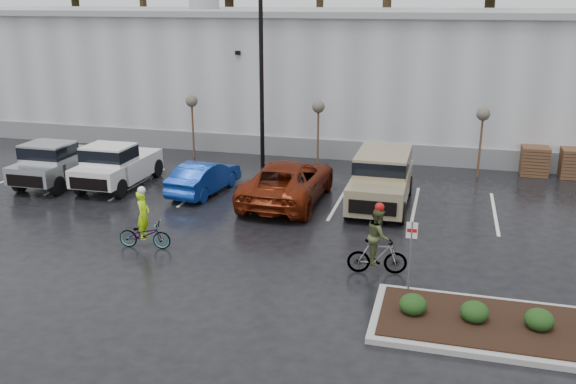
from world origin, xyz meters
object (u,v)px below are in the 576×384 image
(fire_lane_sign, at_px, (411,249))
(pallet_stack_a, at_px, (534,161))
(pickup_white, at_px, (121,162))
(pallet_stack_b, at_px, (574,163))
(car_blue, at_px, (204,177))
(lamppost, at_px, (261,47))
(pickup_silver, at_px, (62,160))
(sapling_east, at_px, (483,118))
(cyclist_hivis, at_px, (144,229))
(sapling_west, at_px, (192,105))
(suv_tan, at_px, (381,181))
(cyclist_olive, at_px, (378,248))
(car_red, at_px, (288,181))
(sapling_mid, at_px, (318,110))

(fire_lane_sign, bearing_deg, pallet_stack_a, 71.19)
(pallet_stack_a, distance_m, pickup_white, 18.72)
(pallet_stack_b, bearing_deg, car_blue, -157.31)
(lamppost, height_order, pickup_silver, lamppost)
(lamppost, height_order, pallet_stack_a, lamppost)
(sapling_east, relative_size, pickup_silver, 0.62)
(lamppost, height_order, cyclist_hivis, lamppost)
(pallet_stack_b, distance_m, pickup_white, 20.33)
(sapling_west, bearing_deg, sapling_east, 0.00)
(sapling_east, height_order, suv_tan, sapling_east)
(sapling_west, xyz_separation_m, suv_tan, (10.15, -5.25, -1.70))
(sapling_west, bearing_deg, cyclist_olive, -46.83)
(sapling_west, height_order, pallet_stack_b, sapling_west)
(pallet_stack_a, distance_m, cyclist_olive, 13.74)
(lamppost, relative_size, car_red, 1.53)
(pallet_stack_b, relative_size, pickup_silver, 0.26)
(lamppost, distance_m, pallet_stack_b, 15.19)
(pickup_white, distance_m, cyclist_olive, 13.50)
(pickup_silver, bearing_deg, pickup_white, 6.13)
(pallet_stack_a, height_order, car_blue, same)
(cyclist_hivis, bearing_deg, suv_tan, -54.35)
(cyclist_hivis, bearing_deg, sapling_west, 9.27)
(cyclist_hivis, bearing_deg, car_red, -35.48)
(sapling_west, distance_m, pickup_white, 5.62)
(pallet_stack_a, xyz_separation_m, cyclist_hivis, (-13.28, -12.50, -0.02))
(cyclist_olive, bearing_deg, lamppost, 23.48)
(sapling_east, height_order, fire_lane_sign, sapling_east)
(cyclist_hivis, relative_size, cyclist_olive, 0.95)
(sapling_west, distance_m, suv_tan, 11.56)
(sapling_mid, bearing_deg, pickup_white, -145.73)
(fire_lane_sign, bearing_deg, suv_tan, 102.29)
(sapling_mid, relative_size, cyclist_hivis, 1.52)
(sapling_mid, height_order, fire_lane_sign, sapling_mid)
(pickup_silver, relative_size, car_red, 0.86)
(car_red, distance_m, suv_tan, 3.68)
(sapling_east, bearing_deg, cyclist_olive, -105.61)
(pallet_stack_a, distance_m, pallet_stack_b, 1.70)
(sapling_mid, distance_m, pallet_stack_b, 11.92)
(lamppost, xyz_separation_m, sapling_east, (10.00, 1.00, -2.96))
(sapling_mid, relative_size, cyclist_olive, 1.45)
(pallet_stack_b, bearing_deg, cyclist_olive, -120.67)
(pallet_stack_b, xyz_separation_m, car_red, (-11.70, -6.61, 0.16))
(lamppost, xyz_separation_m, cyclist_hivis, (-0.78, -10.50, -5.03))
(fire_lane_sign, bearing_deg, cyclist_hivis, 171.38)
(pickup_white, bearing_deg, car_red, -2.96)
(suv_tan, xyz_separation_m, cyclist_hivis, (-6.94, -6.25, -0.37))
(fire_lane_sign, xyz_separation_m, pickup_silver, (-15.68, 7.29, -0.43))
(sapling_west, distance_m, pallet_stack_a, 16.66)
(pickup_silver, distance_m, cyclist_hivis, 9.29)
(suv_tan, height_order, cyclist_olive, cyclist_olive)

